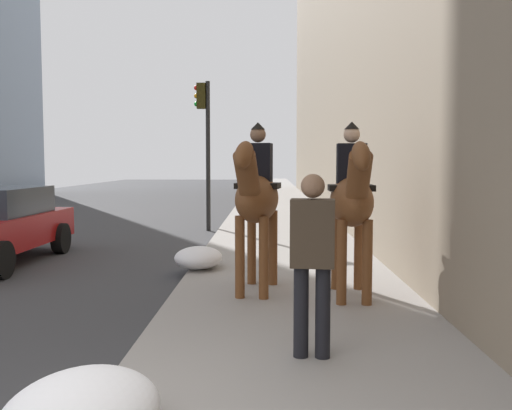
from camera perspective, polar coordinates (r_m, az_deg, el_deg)
name	(u,v)px	position (r m, az deg, el deg)	size (l,w,h in m)	color
mounted_horse_near	(256,197)	(7.87, 0.04, 0.84)	(2.15, 0.77, 2.36)	brown
mounted_horse_far	(352,199)	(7.64, 9.54, 0.58)	(2.15, 0.62, 2.34)	brown
pedestrian_greeting	(312,253)	(5.28, 5.63, -4.77)	(0.30, 0.42, 1.70)	black
traffic_light_near_curb	(205,132)	(16.03, -5.11, 7.27)	(0.20, 0.44, 4.15)	black
snow_pile_far	(198,257)	(9.84, -5.75, -5.22)	(1.06, 0.81, 0.37)	white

